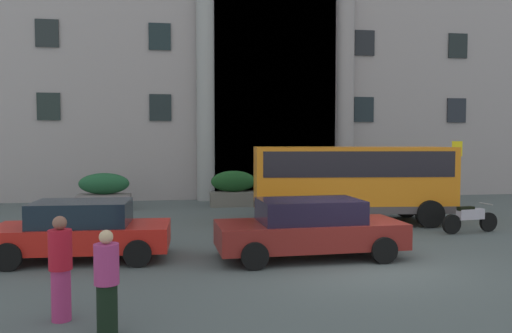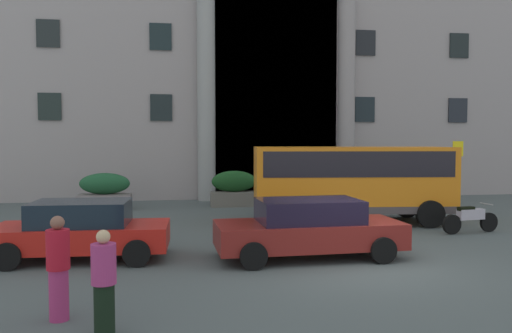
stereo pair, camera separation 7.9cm
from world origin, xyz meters
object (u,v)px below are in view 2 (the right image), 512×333
at_px(hedge_planter_entrance_left, 234,189).
at_px(motorcycle_near_kerb, 469,218).
at_px(orange_minibus, 352,177).
at_px(bus_stop_sign, 457,168).
at_px(parked_sedan_far, 81,230).
at_px(parked_sedan_second, 309,228).
at_px(pedestrian_man_red_shirt, 58,268).
at_px(hedge_planter_far_east, 105,192).
at_px(hedge_planter_east, 406,190).
at_px(pedestrian_woman_with_bag, 104,283).

xyz_separation_m(hedge_planter_entrance_left, motorcycle_near_kerb, (6.49, -7.25, -0.28)).
bearing_deg(orange_minibus, bus_stop_sign, 27.34).
height_order(parked_sedan_far, motorcycle_near_kerb, parked_sedan_far).
distance_m(parked_sedan_second, pedestrian_man_red_shirt, 6.11).
bearing_deg(pedestrian_man_red_shirt, parked_sedan_second, 94.27).
bearing_deg(hedge_planter_entrance_left, orange_minibus, -53.77).
bearing_deg(hedge_planter_far_east, hedge_planter_east, -0.24).
bearing_deg(hedge_planter_entrance_left, parked_sedan_far, -117.01).
bearing_deg(pedestrian_man_red_shirt, hedge_planter_far_east, 153.95).
xyz_separation_m(orange_minibus, parked_sedan_second, (-2.76, -4.79, -0.85)).
height_order(bus_stop_sign, hedge_planter_entrance_left, bus_stop_sign).
xyz_separation_m(bus_stop_sign, parked_sedan_second, (-7.82, -6.79, -1.00)).
distance_m(bus_stop_sign, hedge_planter_east, 2.98).
bearing_deg(bus_stop_sign, hedge_planter_east, 108.75).
distance_m(bus_stop_sign, parked_sedan_second, 10.41).
height_order(orange_minibus, hedge_planter_entrance_left, orange_minibus).
bearing_deg(hedge_planter_far_east, pedestrian_man_red_shirt, -84.85).
bearing_deg(bus_stop_sign, pedestrian_man_red_shirt, -141.06).
relative_size(orange_minibus, pedestrian_man_red_shirt, 4.10).
xyz_separation_m(hedge_planter_east, parked_sedan_second, (-6.93, -9.42, 0.10)).
bearing_deg(hedge_planter_entrance_left, hedge_planter_east, -1.79).
bearing_deg(bus_stop_sign, motorcycle_near_kerb, -115.90).
height_order(hedge_planter_far_east, motorcycle_near_kerb, hedge_planter_far_east).
relative_size(hedge_planter_entrance_left, pedestrian_woman_with_bag, 1.28).
relative_size(hedge_planter_entrance_left, parked_sedan_far, 0.48).
xyz_separation_m(parked_sedan_far, pedestrian_man_red_shirt, (0.44, -4.16, 0.12)).
distance_m(orange_minibus, hedge_planter_far_east, 10.10).
bearing_deg(orange_minibus, hedge_planter_far_east, 158.06).
relative_size(orange_minibus, pedestrian_woman_with_bag, 4.38).
relative_size(hedge_planter_east, pedestrian_man_red_shirt, 1.13).
bearing_deg(pedestrian_woman_with_bag, motorcycle_near_kerb, -116.34).
distance_m(hedge_planter_east, parked_sedan_far, 15.16).
distance_m(hedge_planter_far_east, pedestrian_man_red_shirt, 13.07).
height_order(hedge_planter_east, motorcycle_near_kerb, hedge_planter_east).
distance_m(orange_minibus, bus_stop_sign, 5.44).
bearing_deg(parked_sedan_second, orange_minibus, 57.83).
xyz_separation_m(hedge_planter_east, motorcycle_near_kerb, (-1.24, -7.01, -0.17)).
bearing_deg(motorcycle_near_kerb, parked_sedan_second, -165.40).
relative_size(hedge_planter_far_east, motorcycle_near_kerb, 1.08).
relative_size(hedge_planter_entrance_left, parked_sedan_second, 0.44).
height_order(bus_stop_sign, pedestrian_woman_with_bag, bus_stop_sign).
xyz_separation_m(parked_sedan_far, pedestrian_woman_with_bag, (1.24, -4.91, 0.06)).
distance_m(motorcycle_near_kerb, pedestrian_man_red_shirt, 12.22).
xyz_separation_m(hedge_planter_east, hedge_planter_far_east, (-13.08, 0.06, 0.10)).
bearing_deg(hedge_planter_east, parked_sedan_second, -126.36).
bearing_deg(hedge_planter_far_east, orange_minibus, -27.71).
bearing_deg(parked_sedan_second, pedestrian_woman_with_bag, -136.38).
bearing_deg(parked_sedan_far, parked_sedan_second, -4.73).
height_order(orange_minibus, hedge_planter_east, orange_minibus).
xyz_separation_m(hedge_planter_entrance_left, hedge_planter_far_east, (-5.34, -0.19, -0.01)).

